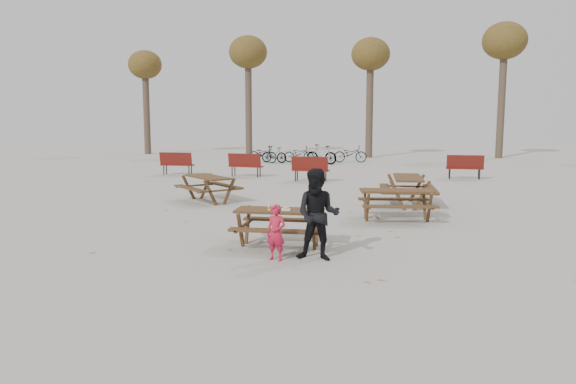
% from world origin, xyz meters
% --- Properties ---
extents(ground, '(80.00, 80.00, 0.00)m').
position_xyz_m(ground, '(0.00, 0.00, 0.00)').
color(ground, gray).
rests_on(ground, ground).
extents(main_picnic_table, '(1.80, 1.45, 0.78)m').
position_xyz_m(main_picnic_table, '(0.00, 0.00, 0.59)').
color(main_picnic_table, '#3C2516').
rests_on(main_picnic_table, ground).
extents(food_tray, '(0.18, 0.11, 0.03)m').
position_xyz_m(food_tray, '(0.15, -0.09, 0.79)').
color(food_tray, white).
rests_on(food_tray, main_picnic_table).
extents(bread_roll, '(0.14, 0.06, 0.05)m').
position_xyz_m(bread_roll, '(0.15, -0.09, 0.83)').
color(bread_roll, tan).
rests_on(bread_roll, food_tray).
extents(soda_bottle, '(0.07, 0.07, 0.17)m').
position_xyz_m(soda_bottle, '(-0.19, -0.14, 0.85)').
color(soda_bottle, silver).
rests_on(soda_bottle, main_picnic_table).
extents(child, '(0.44, 0.35, 1.05)m').
position_xyz_m(child, '(0.15, -1.11, 0.53)').
color(child, '#BA1736').
rests_on(child, ground).
extents(adult, '(0.88, 0.70, 1.72)m').
position_xyz_m(adult, '(0.91, -0.94, 0.86)').
color(adult, black).
rests_on(adult, ground).
extents(picnic_table_east, '(2.04, 1.74, 0.80)m').
position_xyz_m(picnic_table_east, '(2.42, 3.33, 0.40)').
color(picnic_table_east, '#3C2516').
rests_on(picnic_table_east, ground).
extents(picnic_table_north, '(2.37, 2.38, 0.80)m').
position_xyz_m(picnic_table_north, '(-3.32, 5.49, 0.40)').
color(picnic_table_north, '#3C2516').
rests_on(picnic_table_north, ground).
extents(picnic_table_far, '(1.70, 2.08, 0.87)m').
position_xyz_m(picnic_table_far, '(2.78, 5.80, 0.44)').
color(picnic_table_far, '#3C2516').
rests_on(picnic_table_far, ground).
extents(park_bench_row, '(14.06, 2.54, 1.03)m').
position_xyz_m(park_bench_row, '(-1.64, 12.45, 0.52)').
color(park_bench_row, maroon).
rests_on(park_bench_row, ground).
extents(bicycle_row, '(6.76, 2.47, 1.07)m').
position_xyz_m(bicycle_row, '(-2.47, 20.01, 0.49)').
color(bicycle_row, black).
rests_on(bicycle_row, ground).
extents(tree_row, '(32.17, 3.52, 8.26)m').
position_xyz_m(tree_row, '(0.90, 25.15, 6.19)').
color(tree_row, '#382B21').
rests_on(tree_row, ground).
extents(fallen_leaves, '(11.00, 11.00, 0.01)m').
position_xyz_m(fallen_leaves, '(0.50, 2.50, 0.00)').
color(fallen_leaves, '#BD702D').
rests_on(fallen_leaves, ground).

